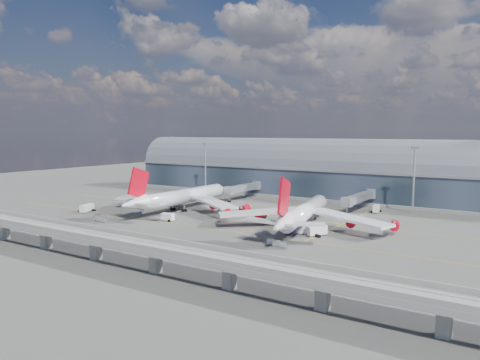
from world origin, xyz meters
The scene contains 19 objects.
ground centered at (0.00, 0.00, 0.00)m, with size 500.00×500.00×0.00m, color #474744.
taxi_lines centered at (0.00, 22.11, 0.01)m, with size 200.00×80.12×0.01m.
terminal centered at (0.00, 77.99, 11.34)m, with size 200.00×30.00×28.00m.
guideway centered at (0.00, -55.00, 5.29)m, with size 220.00×8.50×7.20m.
floodlight_mast_left centered at (-50.00, 55.00, 13.63)m, with size 3.00×0.70×25.70m.
floodlight_mast_right centered at (50.00, 55.00, 13.63)m, with size 3.00×0.70×25.70m.
airliner_left centered at (-28.76, 11.01, 5.52)m, with size 60.29×63.30×19.32m.
airliner_right centered at (27.45, 5.52, 5.06)m, with size 58.40×61.12×19.51m.
jet_bridge_left centered at (-25.31, 53.12, 5.18)m, with size 4.40×28.00×7.25m.
jet_bridge_right centered at (30.62, 51.18, 5.18)m, with size 4.40×32.00×7.25m.
service_truck_0 centered at (-57.62, -11.43, 1.51)m, with size 4.49×7.41×2.92m.
service_truck_1 centered at (-18.75, -7.90, 1.34)m, with size 4.81×2.75×2.65m.
service_truck_2 centered at (29.74, -1.15, 1.71)m, with size 9.40×4.93×3.28m.
service_truck_3 centered at (34.84, -0.88, 1.59)m, with size 5.36×6.78×3.10m.
service_truck_4 centered at (37.76, 49.04, 1.46)m, with size 3.30×5.37×2.90m.
service_truck_5 centered at (-14.01, 20.79, 1.40)m, with size 5.17×5.81×2.74m.
cargo_train_0 centered at (-37.66, -21.55, 0.91)m, with size 7.98×3.53×1.75m.
cargo_train_1 centered at (-11.13, -37.87, 0.79)m, with size 6.87×2.23×1.51m.
cargo_train_2 centered at (30.87, -18.75, 0.76)m, with size 6.69×2.70×1.46m.
Camera 1 is at (91.47, -129.86, 31.56)m, focal length 35.00 mm.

